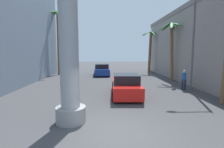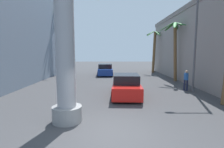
{
  "view_description": "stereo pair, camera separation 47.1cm",
  "coord_description": "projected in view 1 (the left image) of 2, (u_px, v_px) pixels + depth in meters",
  "views": [
    {
      "loc": [
        -0.44,
        -6.28,
        3.06
      ],
      "look_at": [
        0.0,
        5.01,
        1.69
      ],
      "focal_mm": 28.0,
      "sensor_mm": 36.0,
      "label": 1
    },
    {
      "loc": [
        0.03,
        -6.29,
        3.06
      ],
      "look_at": [
        0.0,
        5.01,
        1.69
      ],
      "focal_mm": 28.0,
      "sensor_mm": 36.0,
      "label": 2
    }
  ],
  "objects": [
    {
      "name": "pedestrian_mid_right",
      "position": [
        184.0,
        78.0,
        14.35
      ],
      "size": [
        0.44,
        0.44,
        1.66
      ],
      "color": "#1E233F",
      "rests_on": "ground"
    },
    {
      "name": "street_lamp",
      "position": [
        189.0,
        33.0,
        13.54
      ],
      "size": [
        2.44,
        0.28,
        7.65
      ],
      "color": "#59595E",
      "rests_on": "ground"
    },
    {
      "name": "palm_tree_mid_right",
      "position": [
        172.0,
        43.0,
        19.0
      ],
      "size": [
        3.26,
        3.18,
        6.35
      ],
      "color": "brown",
      "rests_on": "ground"
    },
    {
      "name": "palm_tree_far_right",
      "position": [
        150.0,
        48.0,
        27.1
      ],
      "size": [
        2.98,
        2.92,
        6.42
      ],
      "color": "brown",
      "rests_on": "ground"
    },
    {
      "name": "building_right",
      "position": [
        221.0,
        44.0,
        16.92
      ],
      "size": [
        6.84,
        27.3,
        7.85
      ],
      "color": "gray",
      "rests_on": "ground"
    },
    {
      "name": "car_far",
      "position": [
        102.0,
        70.0,
        24.09
      ],
      "size": [
        2.24,
        4.84,
        1.56
      ],
      "color": "black",
      "rests_on": "ground"
    },
    {
      "name": "ground_plane",
      "position": [
        110.0,
        85.0,
        16.54
      ],
      "size": [
        91.08,
        91.08,
        0.0
      ],
      "primitive_type": "plane",
      "color": "#424244"
    },
    {
      "name": "car_lead",
      "position": [
        126.0,
        85.0,
        12.7
      ],
      "size": [
        2.19,
        5.21,
        1.56
      ],
      "color": "black",
      "rests_on": "ground"
    },
    {
      "name": "neon_sign_pole",
      "position": [
        68.0,
        11.0,
        7.18
      ],
      "size": [
        2.91,
        1.31,
        10.77
      ],
      "color": "#9E9EA3",
      "rests_on": "ground"
    },
    {
      "name": "palm_tree_far_left",
      "position": [
        58.0,
        37.0,
        24.34
      ],
      "size": [
        2.82,
        2.66,
        8.83
      ],
      "color": "brown",
      "rests_on": "ground"
    }
  ]
}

